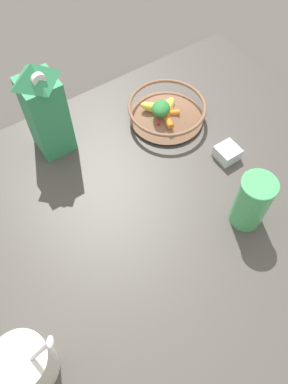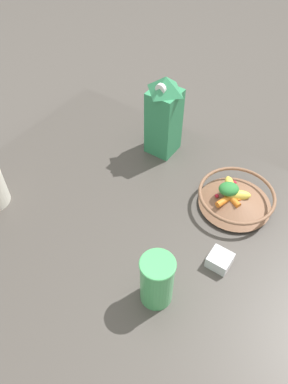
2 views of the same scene
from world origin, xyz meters
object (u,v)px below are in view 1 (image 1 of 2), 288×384
(milk_carton, at_px, (45,109))
(drinking_cup, at_px, (252,201))
(spice_jar, at_px, (227,153))
(fruit_bowl, at_px, (166,111))
(yogurt_tub, at_px, (25,364))

(milk_carton, xyz_separation_m, drinking_cup, (0.28, -0.46, -0.06))
(drinking_cup, bearing_deg, spice_jar, 62.95)
(milk_carton, distance_m, drinking_cup, 0.54)
(drinking_cup, bearing_deg, fruit_bowl, 85.25)
(yogurt_tub, height_order, drinking_cup, yogurt_tub)
(fruit_bowl, height_order, milk_carton, milk_carton)
(yogurt_tub, relative_size, drinking_cup, 1.56)
(fruit_bowl, bearing_deg, yogurt_tub, -146.93)
(fruit_bowl, relative_size, spice_jar, 3.89)
(milk_carton, distance_m, yogurt_tub, 0.56)
(fruit_bowl, distance_m, yogurt_tub, 0.71)
(yogurt_tub, bearing_deg, fruit_bowl, 33.07)
(milk_carton, height_order, yogurt_tub, milk_carton)
(yogurt_tub, bearing_deg, drinking_cup, 1.99)
(fruit_bowl, xyz_separation_m, yogurt_tub, (-0.60, -0.39, 0.03))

